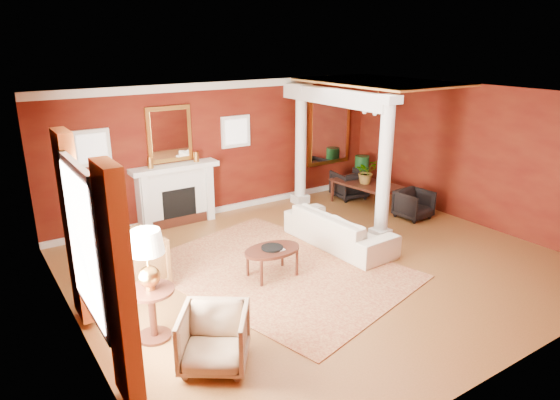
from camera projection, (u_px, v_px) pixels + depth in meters
ground at (322, 264)px, 8.74m from camera, size 8.00×8.00×0.00m
room_shell at (325, 152)px, 8.11m from camera, size 8.04×7.04×2.92m
fireplace at (176, 194)px, 10.47m from camera, size 1.85×0.42×1.29m
overmantel_mirror at (169, 134)px, 10.19m from camera, size 0.95×0.07×1.15m
flank_window_left at (92, 148)px, 9.42m from camera, size 0.70×0.07×0.70m
flank_window_right at (236, 132)px, 11.05m from camera, size 0.70×0.07×0.70m
left_window at (92, 252)px, 5.77m from camera, size 0.21×2.55×2.60m
column_front at (385, 169)px, 9.42m from camera, size 0.36×0.36×2.80m
column_back at (301, 144)px, 11.56m from camera, size 0.36×0.36×2.80m
header_beam at (333, 97)px, 10.32m from camera, size 0.30×3.20×0.32m
amber_ceiling at (379, 82)px, 10.73m from camera, size 2.30×3.40×0.04m
dining_mirror at (329, 131)px, 12.51m from camera, size 1.30×0.07×1.70m
chandelier at (377, 111)px, 10.99m from camera, size 0.60×0.62×0.75m
crown_trim at (224, 85)px, 10.60m from camera, size 8.00×0.08×0.16m
base_trim at (228, 208)px, 11.45m from camera, size 8.00×0.08×0.12m
rug at (278, 270)px, 8.50m from camera, size 4.08×4.83×0.02m
sofa at (339, 223)px, 9.41m from camera, size 0.79×2.32×0.89m
armchair_leopard at (127, 261)px, 7.71m from camera, size 1.04×1.09×0.99m
armchair_stripe at (214, 336)px, 5.94m from camera, size 1.07×1.06×0.81m
coffee_table at (272, 251)px, 8.17m from camera, size 0.99×0.99×0.50m
coffee_book at (274, 244)px, 8.06m from camera, size 0.15×0.02×0.21m
side_table at (148, 267)px, 6.30m from camera, size 0.61×0.61×1.53m
dining_table at (366, 187)px, 11.69m from camera, size 0.75×1.64×0.88m
dining_chair_near at (414, 203)px, 10.88m from camera, size 0.71×0.67×0.69m
dining_chair_far at (349, 183)px, 12.25m from camera, size 0.81×0.78×0.75m
green_urn at (361, 178)px, 12.71m from camera, size 0.40×0.40×0.96m
potted_plant at (367, 160)px, 11.43m from camera, size 0.51×0.57×0.43m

